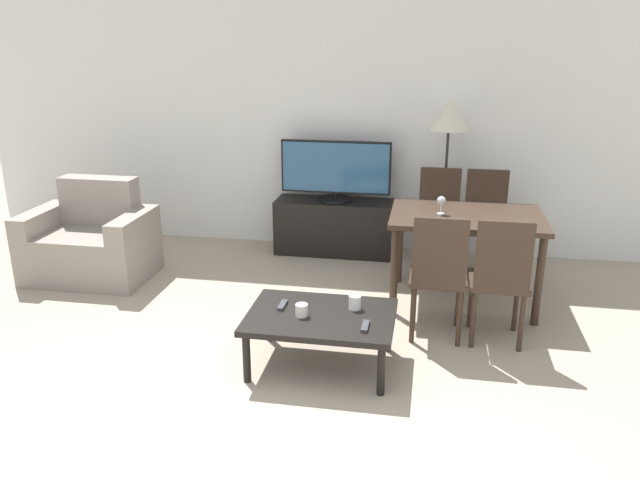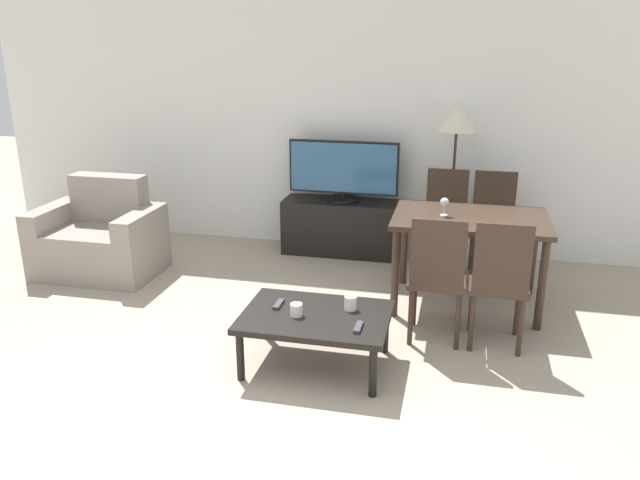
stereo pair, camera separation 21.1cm
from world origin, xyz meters
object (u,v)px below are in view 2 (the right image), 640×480
tv_stand (343,227)px  floor_lamp (457,123)px  dining_chair_near_right (500,279)px  cup_colored_far (351,303)px  coffee_table (316,320)px  dining_chair_far_left (445,217)px  dining_table (470,228)px  armchair (100,240)px  dining_chair_far (493,220)px  remote_primary (358,327)px  wine_glass_left (445,203)px  remote_secondary (279,304)px  tv (343,171)px  cup_white_near (296,310)px  dining_chair_near (437,274)px

tv_stand → floor_lamp: (1.04, -0.12, 1.07)m
dining_chair_near_right → cup_colored_far: bearing=-157.6°
coffee_table → dining_chair_far_left: 2.09m
dining_table → dining_chair_far_left: 0.76m
armchair → dining_chair_far: (3.47, 0.73, 0.21)m
dining_chair_far_left → remote_primary: size_ratio=6.27×
dining_table → cup_colored_far: size_ratio=12.63×
wine_glass_left → remote_secondary: bearing=-132.1°
dining_chair_far → cup_colored_far: bearing=-117.6°
dining_chair_far → remote_primary: bearing=-112.3°
dining_chair_far → remote_secondary: bearing=-127.4°
dining_table → dining_chair_far_left: size_ratio=1.27×
dining_chair_far_left → tv_stand: bearing=164.1°
floor_lamp → cup_colored_far: 2.27m
tv → cup_white_near: bearing=-86.5°
armchair → dining_chair_far_left: dining_chair_far_left is taller
coffee_table → wine_glass_left: bearing=58.1°
armchair → dining_table: 3.28m
dining_chair_near_right → wine_glass_left: size_ratio=6.44×
armchair → tv_stand: size_ratio=0.90×
tv_stand → remote_secondary: (-0.02, -2.16, 0.11)m
remote_secondary → dining_table: bearing=43.4°
armchair → cup_colored_far: armchair is taller
armchair → dining_chair_near_right: 3.55m
floor_lamp → remote_primary: (-0.48, -2.25, -0.96)m
tv_stand → dining_chair_near: bearing=-59.8°
tv → remote_primary: (0.56, -2.37, -0.46)m
dining_chair_near_right → wine_glass_left: dining_chair_near_right is taller
tv → cup_white_near: size_ratio=13.00×
armchair → floor_lamp: 3.39m
coffee_table → floor_lamp: floor_lamp is taller
cup_white_near → floor_lamp: bearing=67.3°
dining_chair_near → floor_lamp: (0.04, 1.60, 0.82)m
armchair → cup_white_near: armchair is taller
floor_lamp → wine_glass_left: size_ratio=10.61×
dining_table → floor_lamp: (-0.17, 0.88, 0.70)m
coffee_table → dining_chair_far: size_ratio=1.02×
dining_chair_far → cup_colored_far: size_ratio=9.96×
cup_colored_far → dining_chair_near_right: bearing=22.4°
dining_table → coffee_table: bearing=-127.7°
dining_chair_far → cup_white_near: (-1.28, -1.99, -0.11)m
armchair → dining_chair_near: bearing=-12.9°
armchair → remote_secondary: armchair is taller
dining_chair_near → cup_colored_far: bearing=-143.8°
dining_chair_near_right → floor_lamp: floor_lamp is taller
tv → dining_chair_far: 1.48m
dining_chair_near → dining_chair_far: bearing=73.7°
dining_chair_near → remote_primary: dining_chair_near is taller
cup_colored_far → wine_glass_left: wine_glass_left is taller
dining_chair_near → remote_primary: bearing=-123.6°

